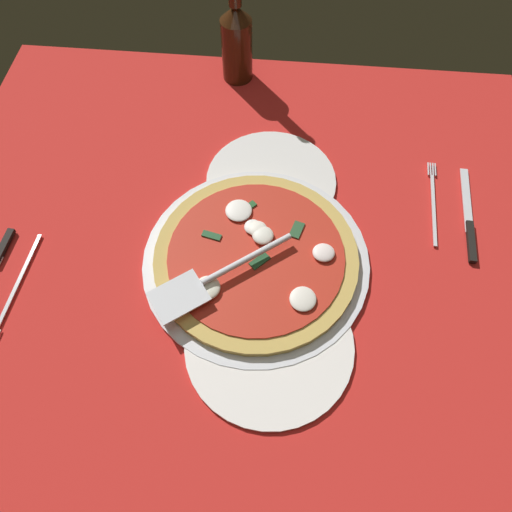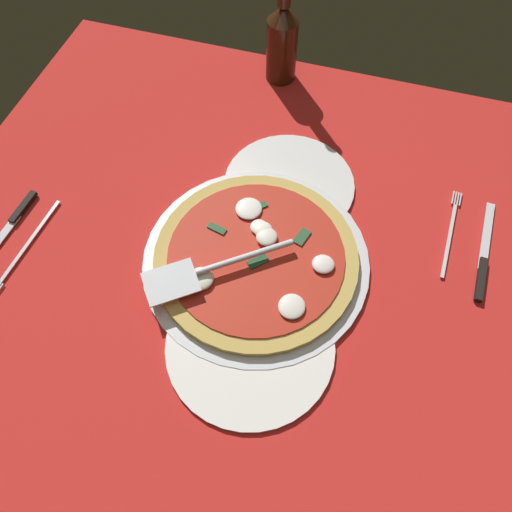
# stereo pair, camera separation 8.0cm
# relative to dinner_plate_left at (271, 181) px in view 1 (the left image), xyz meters

# --- Properties ---
(ground_plane) EXTENTS (1.09, 1.09, 0.01)m
(ground_plane) POSITION_rel_dinner_plate_left_xyz_m (0.20, -0.05, -0.01)
(ground_plane) COLOR red
(checker_pattern) EXTENTS (1.09, 1.09, 0.00)m
(checker_pattern) POSITION_rel_dinner_plate_left_xyz_m (0.20, -0.05, -0.01)
(checker_pattern) COLOR silver
(checker_pattern) RESTS_ON ground_plane
(pizza_pan) EXTENTS (0.38, 0.38, 0.01)m
(pizza_pan) POSITION_rel_dinner_plate_left_xyz_m (0.17, -0.01, 0.00)
(pizza_pan) COLOR silver
(pizza_pan) RESTS_ON ground_plane
(dinner_plate_left) EXTENTS (0.24, 0.24, 0.01)m
(dinner_plate_left) POSITION_rel_dinner_plate_left_xyz_m (0.00, 0.00, 0.00)
(dinner_plate_left) COLOR white
(dinner_plate_left) RESTS_ON ground_plane
(dinner_plate_right) EXTENTS (0.26, 0.26, 0.01)m
(dinner_plate_right) POSITION_rel_dinner_plate_left_xyz_m (0.32, 0.02, 0.00)
(dinner_plate_right) COLOR white
(dinner_plate_right) RESTS_ON ground_plane
(pizza) EXTENTS (0.34, 0.34, 0.03)m
(pizza) POSITION_rel_dinner_plate_left_xyz_m (0.17, -0.01, 0.01)
(pizza) COLOR tan
(pizza) RESTS_ON pizza_pan
(pizza_server) EXTENTS (0.18, 0.22, 0.01)m
(pizza_server) POSITION_rel_dinner_plate_left_xyz_m (0.23, -0.07, 0.04)
(pizza_server) COLOR silver
(pizza_server) RESTS_ON pizza
(place_setting_near) EXTENTS (0.21, 0.12, 0.01)m
(place_setting_near) POSITION_rel_dinner_plate_left_xyz_m (0.24, -0.42, -0.00)
(place_setting_near) COLOR silver
(place_setting_near) RESTS_ON ground_plane
(place_setting_far) EXTENTS (0.21, 0.14, 0.01)m
(place_setting_far) POSITION_rel_dinner_plate_left_xyz_m (0.04, 0.32, -0.00)
(place_setting_far) COLOR white
(place_setting_far) RESTS_ON ground_plane
(beer_bottle) EXTENTS (0.06, 0.06, 0.25)m
(beer_bottle) POSITION_rel_dinner_plate_left_xyz_m (-0.28, -0.09, 0.09)
(beer_bottle) COLOR #341C0C
(beer_bottle) RESTS_ON ground_plane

